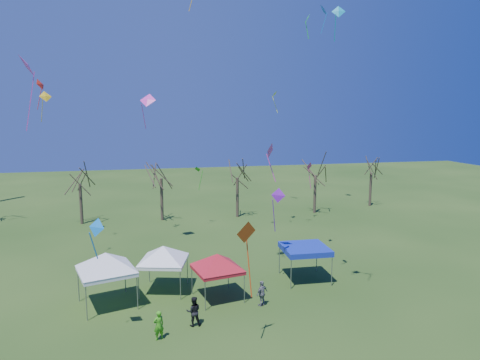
% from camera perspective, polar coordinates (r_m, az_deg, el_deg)
% --- Properties ---
extents(ground, '(140.00, 140.00, 0.00)m').
position_cam_1_polar(ground, '(25.35, -2.06, -18.32)').
color(ground, '#244315').
rests_on(ground, ground).
extents(tree_1, '(3.42, 3.42, 7.54)m').
position_cam_1_polar(tree_1, '(47.65, -20.66, 1.28)').
color(tree_1, '#3D2D21').
rests_on(tree_1, ground).
extents(tree_2, '(3.71, 3.71, 8.18)m').
position_cam_1_polar(tree_2, '(46.89, -10.52, 2.20)').
color(tree_2, '#3D2D21').
rests_on(tree_2, ground).
extents(tree_3, '(3.59, 3.59, 7.91)m').
position_cam_1_polar(tree_3, '(47.65, -0.35, 2.20)').
color(tree_3, '#3D2D21').
rests_on(tree_3, ground).
extents(tree_4, '(3.58, 3.58, 7.89)m').
position_cam_1_polar(tree_4, '(50.43, 10.07, 2.41)').
color(tree_4, '#3D2D21').
rests_on(tree_4, ground).
extents(tree_5, '(3.39, 3.39, 7.46)m').
position_cam_1_polar(tree_5, '(56.01, 17.16, 2.44)').
color(tree_5, '#3D2D21').
rests_on(tree_5, ground).
extents(tent_white_west, '(4.21, 4.21, 3.86)m').
position_cam_1_polar(tent_white_west, '(27.23, -17.49, -9.68)').
color(tent_white_west, gray).
rests_on(tent_white_west, ground).
extents(tent_white_mid, '(3.88, 3.88, 3.54)m').
position_cam_1_polar(tent_white_mid, '(28.61, -10.20, -9.05)').
color(tent_white_mid, gray).
rests_on(tent_white_mid, ground).
extents(tent_red, '(3.78, 3.78, 3.40)m').
position_cam_1_polar(tent_red, '(27.08, -3.05, -10.20)').
color(tent_red, gray).
rests_on(tent_red, ground).
extents(tent_blue, '(3.19, 3.19, 2.42)m').
position_cam_1_polar(tent_blue, '(30.54, 8.66, -9.10)').
color(tent_blue, gray).
rests_on(tent_blue, ground).
extents(person_green, '(0.67, 0.56, 1.56)m').
position_cam_1_polar(person_green, '(23.64, -10.79, -18.48)').
color(person_green, '#3DA31A').
rests_on(person_green, ground).
extents(person_dark, '(0.84, 0.67, 1.67)m').
position_cam_1_polar(person_dark, '(24.67, -6.20, -17.01)').
color(person_dark, black).
rests_on(person_dark, ground).
extents(person_grey, '(0.98, 0.83, 1.58)m').
position_cam_1_polar(person_grey, '(26.85, 2.95, -14.86)').
color(person_grey, slate).
rests_on(person_grey, ground).
extents(kite_17, '(0.97, 0.84, 3.11)m').
position_cam_1_polar(kite_17, '(28.64, 5.08, -2.18)').
color(kite_17, purple).
rests_on(kite_17, ground).
extents(kite_2, '(0.97, 1.30, 2.90)m').
position_cam_1_polar(kite_2, '(44.94, -25.07, 11.46)').
color(kite_2, red).
rests_on(kite_2, ground).
extents(kite_18, '(0.46, 0.71, 1.69)m').
position_cam_1_polar(kite_18, '(32.26, 8.98, 20.42)').
color(kite_18, green).
rests_on(kite_18, ground).
extents(kite_25, '(0.71, 0.89, 1.72)m').
position_cam_1_polar(kite_25, '(26.92, 11.15, 21.31)').
color(kite_25, blue).
rests_on(kite_25, ground).
extents(kite_19, '(0.88, 0.98, 2.17)m').
position_cam_1_polar(kite_19, '(42.28, 4.63, 11.32)').
color(kite_19, '#DFF81A').
rests_on(kite_19, ground).
extents(kite_9, '(0.81, 0.60, 1.86)m').
position_cam_1_polar(kite_9, '(24.76, 12.98, 20.95)').
color(kite_9, '#0C91B6').
rests_on(kite_9, ground).
extents(kite_5, '(1.23, 0.88, 3.85)m').
position_cam_1_polar(kite_5, '(20.51, 0.78, -7.10)').
color(kite_5, '#EB4316').
rests_on(kite_5, ground).
extents(kite_13, '(1.22, 1.05, 2.73)m').
position_cam_1_polar(kite_13, '(41.54, -24.52, 10.07)').
color(kite_13, yellow).
rests_on(kite_13, ground).
extents(kite_1, '(0.99, 0.90, 2.20)m').
position_cam_1_polar(kite_1, '(22.45, -18.65, -6.09)').
color(kite_1, '#157CE3').
rests_on(kite_1, ground).
extents(kite_22, '(0.96, 0.96, 2.44)m').
position_cam_1_polar(kite_22, '(43.85, -5.63, 1.32)').
color(kite_22, '#1F9416').
rests_on(kite_22, ground).
extents(kite_12, '(1.00, 0.86, 2.98)m').
position_cam_1_polar(kite_12, '(46.65, 9.19, 1.76)').
color(kite_12, '#D12E78').
rests_on(kite_12, ground).
extents(kite_11, '(1.63, 1.39, 2.96)m').
position_cam_1_polar(kite_11, '(36.46, -12.22, 10.38)').
color(kite_11, '#F736C1').
rests_on(kite_11, ground).
extents(kite_27, '(0.88, 0.99, 2.45)m').
position_cam_1_polar(kite_27, '(25.99, 3.97, 3.88)').
color(kite_27, '#E132AB').
rests_on(kite_27, ground).
extents(kite_8, '(1.33, 1.74, 4.51)m').
position_cam_1_polar(kite_8, '(28.72, -26.48, 13.48)').
color(kite_8, '#F436B6').
rests_on(kite_8, ground).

